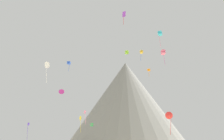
{
  "coord_description": "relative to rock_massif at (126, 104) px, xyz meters",
  "views": [
    {
      "loc": [
        4.27,
        -33.3,
        2.73
      ],
      "look_at": [
        2.05,
        36.03,
        24.63
      ],
      "focal_mm": 35.61,
      "sensor_mm": 36.0,
      "label": 1
    }
  ],
  "objects": [
    {
      "name": "kite_white_mid",
      "position": [
        -24.42,
        -70.96,
        0.2
      ],
      "size": [
        1.27,
        1.88,
        6.3
      ],
      "rotation": [
        0.0,
        0.0,
        4.23
      ],
      "color": "white"
    },
    {
      "name": "kite_rainbow_high",
      "position": [
        12.25,
        -54.85,
        10.23
      ],
      "size": [
        1.62,
        1.69,
        5.78
      ],
      "rotation": [
        0.0,
        0.0,
        0.26
      ],
      "color": "#E5668C"
    },
    {
      "name": "kite_orange_high",
      "position": [
        6.94,
        -53.32,
        4.02
      ],
      "size": [
        0.99,
        1.07,
        3.08
      ],
      "rotation": [
        0.0,
        0.0,
        0.05
      ],
      "color": "orange"
    },
    {
      "name": "rock_massif",
      "position": [
        0.0,
        0.0,
        0.0
      ],
      "size": [
        86.79,
        86.79,
        48.06
      ],
      "color": "gray",
      "rests_on": "ground_plane"
    },
    {
      "name": "kite_gold_high",
      "position": [
        4.26,
        -56.13,
        9.92
      ],
      "size": [
        1.2,
        1.22,
        3.97
      ],
      "rotation": [
        0.0,
        0.0,
        0.49
      ],
      "color": "gold"
    },
    {
      "name": "kite_cyan_high",
      "position": [
        10.16,
        -61.86,
        14.27
      ],
      "size": [
        1.65,
        1.67,
        5.64
      ],
      "rotation": [
        0.0,
        0.0,
        2.7
      ],
      "color": "#33BCDB"
    },
    {
      "name": "kite_blue_high",
      "position": [
        -26.28,
        -37.06,
        12.77
      ],
      "size": [
        1.49,
        1.48,
        4.57
      ],
      "rotation": [
        0.0,
        0.0,
        4.52
      ],
      "color": "blue"
    },
    {
      "name": "kite_pink_low",
      "position": [
        -15.35,
        -55.22,
        -11.86
      ],
      "size": [
        0.78,
        0.73,
        4.55
      ],
      "rotation": [
        0.0,
        0.0,
        3.35
      ],
      "color": "pink"
    },
    {
      "name": "kite_green_low",
      "position": [
        -14.55,
        -42.52,
        -14.51
      ],
      "size": [
        1.31,
        1.31,
        1.15
      ],
      "rotation": [
        0.0,
        0.0,
        0.37
      ],
      "color": "green"
    },
    {
      "name": "kite_lime_high",
      "position": [
        -0.41,
        -41.75,
        15.67
      ],
      "size": [
        1.66,
        1.68,
        1.5
      ],
      "rotation": [
        0.0,
        0.0,
        0.46
      ],
      "color": "#8CD133"
    },
    {
      "name": "kite_violet_high",
      "position": [
        -2.33,
        -76.09,
        12.92
      ],
      "size": [
        0.92,
        0.95,
        4.05
      ],
      "rotation": [
        0.0,
        0.0,
        1.67
      ],
      "color": "purple"
    },
    {
      "name": "kite_magenta_mid",
      "position": [
        -18.58,
        -75.0,
        -8.42
      ],
      "size": [
        1.52,
        0.99,
        1.42
      ],
      "rotation": [
        0.0,
        0.0,
        3.44
      ],
      "color": "#D1339E"
    },
    {
      "name": "kite_yellow_low",
      "position": [
        -18.98,
        -42.34,
        -12.1
      ],
      "size": [
        1.28,
        1.6,
        6.22
      ],
      "rotation": [
        0.0,
        0.0,
        2.19
      ],
      "color": "yellow"
    },
    {
      "name": "kite_indigo_low",
      "position": [
        -33.5,
        -56.93,
        -16.31
      ],
      "size": [
        0.59,
        0.84,
        5.4
      ],
      "rotation": [
        0.0,
        0.0,
        3.61
      ],
      "color": "#5138B2"
    },
    {
      "name": "kite_red_low",
      "position": [
        8.56,
        -73.35,
        -14.32
      ],
      "size": [
        1.94,
        1.0,
        5.68
      ],
      "rotation": [
        0.0,
        0.0,
        6.11
      ],
      "color": "red"
    }
  ]
}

